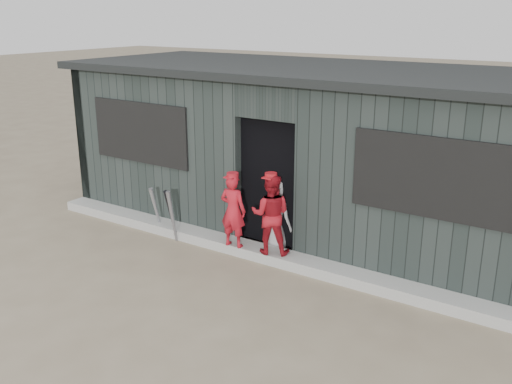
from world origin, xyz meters
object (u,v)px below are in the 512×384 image
Objects in this scene: player_red_right at (271,214)px; dugout at (313,149)px; player_red_left at (233,211)px; player_grey_back at (277,215)px; bat_left at (156,210)px; bat_right at (171,213)px; bat_mid at (172,216)px.

dugout is at bearing -104.28° from player_red_right.
player_red_left reaches higher than player_grey_back.
bat_left is 2.74m from dugout.
player_red_right is 1.84m from dugout.
player_red_left is at bearing -2.06° from bat_left.
bat_left is at bearing -136.81° from dugout.
player_red_right is at bearing 1.04° from bat_left.
bat_left is at bearing 175.04° from bat_right.
dugout is (-0.27, 1.74, 0.56)m from player_red_right.
player_grey_back is at bearing -84.71° from dugout.
bat_left is 0.92× the size of bat_mid.
bat_left is at bearing 31.56° from player_grey_back.
dugout reaches higher than player_red_left.
player_red_right is (2.16, 0.04, 0.34)m from bat_left.
bat_left is 2.19m from player_red_right.
player_red_left is at bearing -13.68° from player_red_right.
bat_mid is 1.64m from player_grey_back.
bat_right is at bearing 34.99° from player_grey_back.
bat_mid is at bearing -15.64° from player_red_right.
bat_right is at bearing -20.88° from player_red_right.
player_red_right reaches higher than player_grey_back.
player_red_left reaches higher than bat_right.
bat_left is 0.09× the size of dugout.
bat_right is 2.54m from dugout.
bat_right is at bearing -6.76° from player_red_left.
bat_right is at bearing 137.96° from bat_mid.
player_grey_back is (2.01, 0.45, 0.17)m from bat_left.
bat_mid is 1.01× the size of bat_right.
bat_left is 0.70× the size of player_grey_back.
bat_mid is at bearing -125.41° from dugout.
player_red_right is at bearing 128.29° from player_grey_back.
dugout is (1.39, 1.95, 0.86)m from bat_mid.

